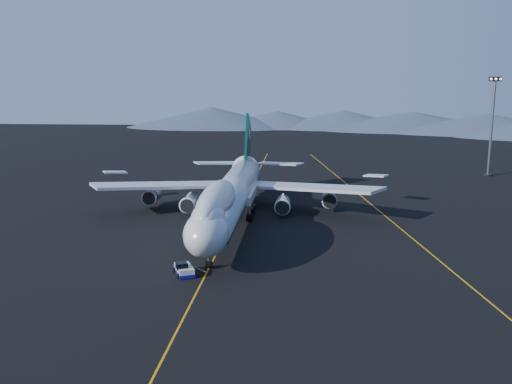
{
  "coord_description": "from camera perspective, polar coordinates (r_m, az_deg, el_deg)",
  "views": [
    {
      "loc": [
        13.36,
        -104.82,
        26.61
      ],
      "look_at": [
        4.56,
        1.34,
        6.0
      ],
      "focal_mm": 40.0,
      "sensor_mm": 36.0,
      "label": 1
    }
  ],
  "objects": [
    {
      "name": "ground",
      "position": [
        108.96,
        -2.45,
        -3.2
      ],
      "size": [
        500.0,
        500.0,
        0.0
      ],
      "primitive_type": "plane",
      "color": "black",
      "rests_on": "ground"
    },
    {
      "name": "taxiway_line_main",
      "position": [
        108.96,
        -2.45,
        -3.19
      ],
      "size": [
        0.25,
        220.0,
        0.01
      ],
      "primitive_type": "cube",
      "color": "orange",
      "rests_on": "ground"
    },
    {
      "name": "boeing_747",
      "position": [
        107.72,
        -2.47,
        -0.19
      ],
      "size": [
        59.62,
        72.43,
        19.37
      ],
      "color": "silver",
      "rests_on": "ground"
    },
    {
      "name": "floodlight_mast",
      "position": [
        176.32,
        22.5,
        6.1
      ],
      "size": [
        3.47,
        2.6,
        28.08
      ],
      "rotation": [
        0.0,
        0.0,
        -0.18
      ],
      "color": "black",
      "rests_on": "ground"
    },
    {
      "name": "pushback_tug",
      "position": [
        81.34,
        -7.19,
        -7.79
      ],
      "size": [
        3.77,
        4.89,
        1.9
      ],
      "rotation": [
        0.0,
        0.0,
        0.42
      ],
      "color": "silver",
      "rests_on": "ground"
    },
    {
      "name": "taxiway_line_side",
      "position": [
        119.02,
        12.66,
        -2.23
      ],
      "size": [
        28.08,
        198.09,
        0.01
      ],
      "primitive_type": "cube",
      "rotation": [
        0.0,
        0.0,
        0.14
      ],
      "color": "orange",
      "rests_on": "ground"
    }
  ]
}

